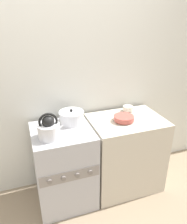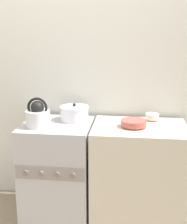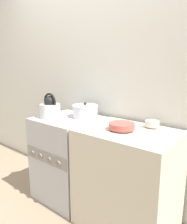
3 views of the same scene
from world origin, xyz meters
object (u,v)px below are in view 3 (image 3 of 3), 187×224
object	(u,v)px
stove	(68,158)
small_ceramic_bowl	(152,124)
kettle	(50,108)
enamel_bowl	(122,126)
cooking_pot	(85,111)

from	to	relation	value
stove	small_ceramic_bowl	xyz separation A→B (m)	(0.79, 0.19, 0.45)
stove	small_ceramic_bowl	bearing A→B (deg)	13.66
stove	kettle	size ratio (longest dim) A/B	3.48
stove	kettle	bearing A→B (deg)	-141.82
small_ceramic_bowl	stove	bearing A→B (deg)	-166.34
enamel_bowl	small_ceramic_bowl	bearing A→B (deg)	53.53
enamel_bowl	small_ceramic_bowl	xyz separation A→B (m)	(0.16, 0.21, 0.00)
cooking_pot	enamel_bowl	world-z (taller)	cooking_pot
kettle	enamel_bowl	size ratio (longest dim) A/B	1.18
cooking_pot	small_ceramic_bowl	bearing A→B (deg)	5.96
kettle	cooking_pot	xyz separation A→B (m)	(0.25, 0.22, -0.03)
small_ceramic_bowl	cooking_pot	bearing A→B (deg)	-174.04
cooking_pot	small_ceramic_bowl	size ratio (longest dim) A/B	2.20
kettle	cooking_pot	bearing A→B (deg)	41.17
kettle	small_ceramic_bowl	distance (m)	0.96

